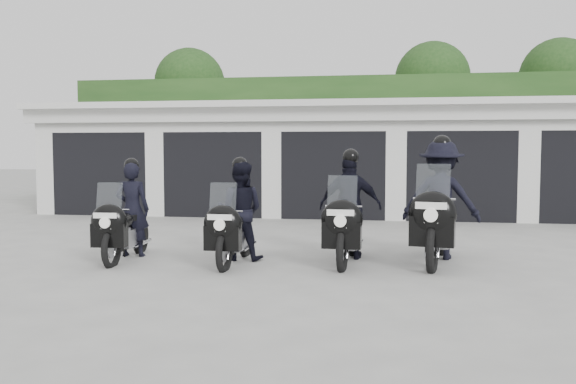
# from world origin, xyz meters

# --- Properties ---
(ground) EXTENTS (80.00, 80.00, 0.00)m
(ground) POSITION_xyz_m (0.00, 0.00, 0.00)
(ground) COLOR #A1A19B
(ground) RESTS_ON ground
(garage_block) EXTENTS (16.40, 6.80, 2.96)m
(garage_block) POSITION_xyz_m (-0.00, 8.06, 1.42)
(garage_block) COLOR silver
(garage_block) RESTS_ON ground
(background_vegetation) EXTENTS (20.00, 3.90, 5.80)m
(background_vegetation) POSITION_xyz_m (0.37, 12.92, 2.77)
(background_vegetation) COLOR #1A3A15
(background_vegetation) RESTS_ON ground
(police_bike_a) EXTENTS (0.63, 1.91, 1.66)m
(police_bike_a) POSITION_xyz_m (-2.78, -0.57, 0.66)
(police_bike_a) COLOR black
(police_bike_a) RESTS_ON ground
(police_bike_b) EXTENTS (0.77, 1.94, 1.69)m
(police_bike_b) POSITION_xyz_m (-0.98, -0.50, 0.71)
(police_bike_b) COLOR black
(police_bike_b) RESTS_ON ground
(police_bike_c) EXTENTS (1.02, 2.09, 1.82)m
(police_bike_c) POSITION_xyz_m (0.74, -0.14, 0.77)
(police_bike_c) COLOR black
(police_bike_c) RESTS_ON ground
(police_bike_d) EXTENTS (1.32, 2.33, 2.04)m
(police_bike_d) POSITION_xyz_m (2.15, 0.10, 0.87)
(police_bike_d) COLOR black
(police_bike_d) RESTS_ON ground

